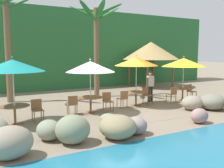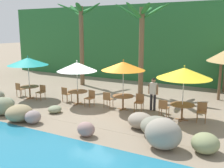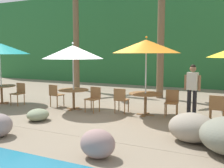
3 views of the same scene
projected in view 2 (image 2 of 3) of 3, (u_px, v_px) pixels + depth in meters
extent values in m
plane|color=gray|center=(98.00, 107.00, 14.23)|extent=(120.00, 120.00, 0.00)
cube|color=gray|center=(98.00, 107.00, 14.23)|extent=(18.00, 5.20, 0.01)
cube|color=#286633|center=(156.00, 43.00, 21.36)|extent=(28.00, 2.40, 6.00)
ellipsoid|color=gray|center=(33.00, 117.00, 11.75)|extent=(0.71, 0.72, 0.58)
ellipsoid|color=gray|center=(6.00, 104.00, 13.75)|extent=(0.76, 0.88, 0.64)
ellipsoid|color=gray|center=(157.00, 126.00, 10.35)|extent=(1.29, 1.20, 0.78)
ellipsoid|color=gray|center=(55.00, 109.00, 13.27)|extent=(0.65, 0.71, 0.37)
ellipsoid|color=gray|center=(205.00, 143.00, 8.93)|extent=(0.94, 0.97, 0.69)
ellipsoid|color=gray|center=(141.00, 121.00, 11.14)|extent=(1.09, 0.93, 0.69)
ellipsoid|color=gray|center=(163.00, 134.00, 9.19)|extent=(1.30, 1.11, 1.10)
ellipsoid|color=gray|center=(165.00, 125.00, 10.69)|extent=(0.81, 0.77, 0.62)
ellipsoid|color=gray|center=(2.00, 106.00, 12.90)|extent=(1.05, 1.00, 0.87)
ellipsoid|color=#92825D|center=(19.00, 113.00, 12.04)|extent=(1.18, 1.24, 0.75)
ellipsoid|color=gray|center=(86.00, 129.00, 10.32)|extent=(0.73, 0.60, 0.58)
cylinder|color=silver|center=(29.00, 79.00, 15.87)|extent=(0.04, 0.04, 2.34)
cone|color=teal|center=(28.00, 61.00, 15.65)|extent=(2.36, 2.36, 0.44)
sphere|color=teal|center=(28.00, 56.00, 15.59)|extent=(0.07, 0.07, 0.07)
cube|color=brown|center=(30.00, 98.00, 16.10)|extent=(0.60, 0.12, 0.03)
cube|color=brown|center=(30.00, 98.00, 16.10)|extent=(0.12, 0.60, 0.03)
cylinder|color=brown|center=(30.00, 92.00, 16.03)|extent=(0.09, 0.09, 0.71)
cylinder|color=brown|center=(29.00, 87.00, 15.96)|extent=(1.10, 1.10, 0.03)
cylinder|color=olive|center=(41.00, 97.00, 15.43)|extent=(0.04, 0.04, 0.45)
cylinder|color=olive|center=(36.00, 97.00, 15.59)|extent=(0.04, 0.04, 0.45)
cylinder|color=olive|center=(45.00, 96.00, 15.74)|extent=(0.04, 0.04, 0.45)
cylinder|color=olive|center=(41.00, 95.00, 15.90)|extent=(0.04, 0.04, 0.45)
cube|color=olive|center=(40.00, 92.00, 15.62)|extent=(0.42, 0.42, 0.03)
cube|color=olive|center=(43.00, 88.00, 15.75)|extent=(0.42, 0.04, 0.42)
cylinder|color=olive|center=(22.00, 92.00, 16.77)|extent=(0.04, 0.04, 0.45)
cylinder|color=olive|center=(25.00, 93.00, 16.57)|extent=(0.04, 0.04, 0.45)
cylinder|color=olive|center=(17.00, 93.00, 16.48)|extent=(0.04, 0.04, 0.45)
cylinder|color=olive|center=(20.00, 94.00, 16.28)|extent=(0.04, 0.04, 0.45)
cube|color=olive|center=(21.00, 89.00, 16.48)|extent=(0.46, 0.46, 0.03)
cube|color=olive|center=(18.00, 87.00, 16.28)|extent=(0.42, 0.08, 0.42)
cylinder|color=silver|center=(77.00, 85.00, 14.64)|extent=(0.04, 0.04, 2.20)
cone|color=white|center=(77.00, 67.00, 14.43)|extent=(2.19, 2.19, 0.48)
sphere|color=white|center=(77.00, 61.00, 14.37)|extent=(0.07, 0.07, 0.07)
cube|color=brown|center=(78.00, 104.00, 14.85)|extent=(0.60, 0.12, 0.03)
cube|color=brown|center=(78.00, 104.00, 14.85)|extent=(0.12, 0.60, 0.03)
cylinder|color=brown|center=(78.00, 98.00, 14.78)|extent=(0.09, 0.09, 0.71)
cylinder|color=brown|center=(78.00, 91.00, 14.71)|extent=(1.10, 1.10, 0.03)
cylinder|color=olive|center=(90.00, 104.00, 14.08)|extent=(0.04, 0.04, 0.45)
cylinder|color=olive|center=(85.00, 103.00, 14.29)|extent=(0.04, 0.04, 0.45)
cylinder|color=olive|center=(94.00, 102.00, 14.37)|extent=(0.04, 0.04, 0.45)
cylinder|color=olive|center=(89.00, 101.00, 14.57)|extent=(0.04, 0.04, 0.45)
cube|color=olive|center=(89.00, 98.00, 14.28)|extent=(0.47, 0.47, 0.03)
cube|color=olive|center=(92.00, 94.00, 14.40)|extent=(0.42, 0.09, 0.42)
cylinder|color=olive|center=(67.00, 97.00, 15.55)|extent=(0.04, 0.04, 0.45)
cylinder|color=olive|center=(72.00, 98.00, 15.35)|extent=(0.04, 0.04, 0.45)
cylinder|color=olive|center=(63.00, 98.00, 15.27)|extent=(0.04, 0.04, 0.45)
cylinder|color=olive|center=(67.00, 99.00, 15.07)|extent=(0.04, 0.04, 0.45)
cube|color=olive|center=(67.00, 94.00, 15.26)|extent=(0.48, 0.48, 0.03)
cube|color=olive|center=(64.00, 91.00, 15.07)|extent=(0.42, 0.09, 0.42)
cylinder|color=silver|center=(123.00, 87.00, 13.61)|extent=(0.04, 0.04, 2.38)
cone|color=orange|center=(123.00, 66.00, 13.39)|extent=(2.22, 2.22, 0.43)
sphere|color=orange|center=(123.00, 60.00, 13.33)|extent=(0.07, 0.07, 0.07)
cube|color=brown|center=(123.00, 109.00, 13.84)|extent=(0.60, 0.12, 0.03)
cube|color=brown|center=(123.00, 109.00, 13.84)|extent=(0.12, 0.60, 0.03)
cylinder|color=brown|center=(123.00, 103.00, 13.77)|extent=(0.09, 0.09, 0.71)
cylinder|color=brown|center=(123.00, 96.00, 13.70)|extent=(1.10, 1.10, 0.03)
cylinder|color=olive|center=(141.00, 108.00, 13.27)|extent=(0.04, 0.04, 0.45)
cylinder|color=olive|center=(134.00, 108.00, 13.40)|extent=(0.04, 0.04, 0.45)
cylinder|color=olive|center=(143.00, 107.00, 13.59)|extent=(0.04, 0.04, 0.45)
cylinder|color=olive|center=(136.00, 106.00, 13.72)|extent=(0.04, 0.04, 0.45)
cube|color=olive|center=(139.00, 103.00, 13.45)|extent=(0.47, 0.47, 0.03)
cube|color=olive|center=(140.00, 98.00, 13.59)|extent=(0.42, 0.09, 0.42)
cylinder|color=olive|center=(107.00, 102.00, 14.41)|extent=(0.04, 0.04, 0.45)
cylinder|color=olive|center=(113.00, 103.00, 14.25)|extent=(0.04, 0.04, 0.45)
cylinder|color=olive|center=(104.00, 104.00, 14.10)|extent=(0.04, 0.04, 0.45)
cylinder|color=olive|center=(110.00, 105.00, 13.94)|extent=(0.04, 0.04, 0.45)
cube|color=olive|center=(108.00, 99.00, 14.13)|extent=(0.43, 0.43, 0.03)
cube|color=olive|center=(107.00, 96.00, 13.92)|extent=(0.42, 0.05, 0.42)
cylinder|color=silver|center=(183.00, 96.00, 12.03)|extent=(0.04, 0.04, 2.29)
cone|color=yellow|center=(184.00, 73.00, 11.82)|extent=(2.44, 2.44, 0.48)
sphere|color=yellow|center=(185.00, 66.00, 11.76)|extent=(0.07, 0.07, 0.07)
cube|color=brown|center=(182.00, 120.00, 12.26)|extent=(0.60, 0.12, 0.03)
cube|color=brown|center=(182.00, 120.00, 12.26)|extent=(0.12, 0.60, 0.03)
cylinder|color=brown|center=(182.00, 112.00, 12.19)|extent=(0.09, 0.09, 0.71)
cylinder|color=brown|center=(182.00, 105.00, 12.12)|extent=(1.10, 1.10, 0.03)
cylinder|color=olive|center=(205.00, 119.00, 11.69)|extent=(0.04, 0.04, 0.45)
cylinder|color=olive|center=(197.00, 118.00, 11.82)|extent=(0.04, 0.04, 0.45)
cylinder|color=olive|center=(206.00, 117.00, 12.02)|extent=(0.04, 0.04, 0.45)
cylinder|color=olive|center=(197.00, 116.00, 12.14)|extent=(0.04, 0.04, 0.45)
cube|color=olive|center=(202.00, 112.00, 11.87)|extent=(0.47, 0.47, 0.03)
cube|color=olive|center=(202.00, 107.00, 12.01)|extent=(0.42, 0.09, 0.42)
cylinder|color=olive|center=(162.00, 111.00, 12.86)|extent=(0.04, 0.04, 0.45)
cylinder|color=olive|center=(169.00, 112.00, 12.69)|extent=(0.04, 0.04, 0.45)
cylinder|color=olive|center=(159.00, 113.00, 12.55)|extent=(0.04, 0.04, 0.45)
cylinder|color=olive|center=(166.00, 114.00, 12.38)|extent=(0.04, 0.04, 0.45)
cube|color=olive|center=(164.00, 108.00, 12.57)|extent=(0.42, 0.42, 0.03)
cube|color=olive|center=(163.00, 105.00, 12.36)|extent=(0.42, 0.04, 0.42)
cylinder|color=brown|center=(82.00, 47.00, 19.50)|extent=(0.32, 0.32, 5.71)
ellipsoid|color=#236B2D|center=(91.00, 9.00, 18.56)|extent=(1.58, 0.38, 0.87)
ellipsoid|color=#236B2D|center=(89.00, 9.00, 19.61)|extent=(0.63, 1.70, 0.62)
ellipsoid|color=#236B2D|center=(75.00, 11.00, 19.66)|extent=(1.54, 1.00, 0.96)
ellipsoid|color=#236B2D|center=(69.00, 8.00, 18.72)|extent=(1.41, 1.42, 0.71)
ellipsoid|color=#236B2D|center=(79.00, 7.00, 18.12)|extent=(1.06, 1.66, 0.56)
cylinder|color=brown|center=(141.00, 52.00, 16.60)|extent=(0.32, 0.32, 5.40)
ellipsoid|color=#236B2D|center=(156.00, 11.00, 15.74)|extent=(1.61, 0.44, 0.92)
ellipsoid|color=#236B2D|center=(153.00, 12.00, 16.57)|extent=(1.09, 1.57, 0.93)
ellipsoid|color=#236B2D|center=(147.00, 10.00, 16.85)|extent=(0.40, 1.72, 0.58)
ellipsoid|color=#236B2D|center=(135.00, 12.00, 16.88)|extent=(1.53, 1.27, 0.82)
ellipsoid|color=#236B2D|center=(128.00, 12.00, 16.08)|extent=(1.51, 1.11, 1.01)
ellipsoid|color=#236B2D|center=(134.00, 11.00, 15.45)|extent=(0.63, 1.63, 0.93)
ellipsoid|color=#236B2D|center=(146.00, 9.00, 15.25)|extent=(1.27, 1.60, 0.63)
cylinder|color=brown|center=(220.00, 82.00, 15.54)|extent=(0.16, 0.16, 2.20)
cylinder|color=#232328|center=(151.00, 102.00, 13.68)|extent=(0.13, 0.13, 0.86)
cylinder|color=#232328|center=(155.00, 102.00, 13.60)|extent=(0.13, 0.13, 0.86)
cube|color=silver|center=(153.00, 88.00, 13.50)|extent=(0.37, 0.26, 0.58)
cylinder|color=#9E7051|center=(149.00, 89.00, 13.61)|extent=(0.08, 0.08, 0.50)
cylinder|color=#9E7051|center=(157.00, 90.00, 13.40)|extent=(0.08, 0.08, 0.50)
sphere|color=#9E7051|center=(154.00, 81.00, 13.41)|extent=(0.21, 0.21, 0.21)
sphere|color=black|center=(154.00, 80.00, 13.40)|extent=(0.18, 0.18, 0.18)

